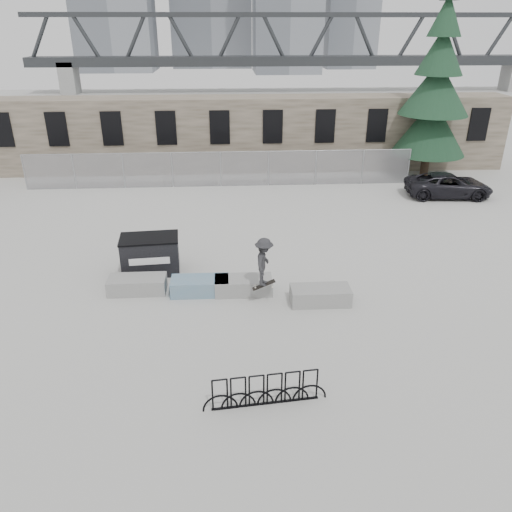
{
  "coord_description": "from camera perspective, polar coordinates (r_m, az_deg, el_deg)",
  "views": [
    {
      "loc": [
        0.36,
        -15.51,
        8.63
      ],
      "look_at": [
        1.29,
        0.07,
        1.3
      ],
      "focal_mm": 35.0,
      "sensor_mm": 36.0,
      "label": 1
    }
  ],
  "objects": [
    {
      "name": "suv",
      "position": [
        29.19,
        21.14,
        7.56
      ],
      "size": [
        4.71,
        2.46,
        1.27
      ],
      "primitive_type": "imported",
      "rotation": [
        0.0,
        0.0,
        1.49
      ],
      "color": "black",
      "rests_on": "ground"
    },
    {
      "name": "planter_offset",
      "position": [
        17.0,
        7.37,
        -4.41
      ],
      "size": [
        2.0,
        0.9,
        0.56
      ],
      "color": "gray",
      "rests_on": "ground"
    },
    {
      "name": "dumpster",
      "position": [
        19.17,
        -11.98,
        0.18
      ],
      "size": [
        2.25,
        1.48,
        1.42
      ],
      "rotation": [
        0.0,
        0.0,
        0.08
      ],
      "color": "black",
      "rests_on": "ground"
    },
    {
      "name": "skateboarder",
      "position": [
        16.25,
        0.92,
        -0.69
      ],
      "size": [
        0.85,
        1.18,
        1.82
      ],
      "rotation": [
        0.0,
        0.0,
        1.33
      ],
      "color": "#29292C",
      "rests_on": "ground"
    },
    {
      "name": "planter_center_right",
      "position": [
        17.48,
        -1.44,
        -3.3
      ],
      "size": [
        2.0,
        0.9,
        0.56
      ],
      "color": "gray",
      "rests_on": "ground"
    },
    {
      "name": "bike_rack",
      "position": [
        12.69,
        1.1,
        -15.07
      ],
      "size": [
        3.13,
        0.38,
        0.9
      ],
      "rotation": [
        0.0,
        0.0,
        0.1
      ],
      "color": "black",
      "rests_on": "ground"
    },
    {
      "name": "stone_wall",
      "position": [
        32.38,
        -4.12,
        13.74
      ],
      "size": [
        36.0,
        2.58,
        4.5
      ],
      "color": "brown",
      "rests_on": "ground"
    },
    {
      "name": "planter_center_left",
      "position": [
        17.55,
        -6.42,
        -3.35
      ],
      "size": [
        2.0,
        0.9,
        0.56
      ],
      "color": "teal",
      "rests_on": "ground"
    },
    {
      "name": "ground",
      "position": [
        17.75,
        -4.16,
        -4.0
      ],
      "size": [
        120.0,
        120.0,
        0.0
      ],
      "primitive_type": "plane",
      "color": "#B9B9B4",
      "rests_on": "ground"
    },
    {
      "name": "chainlink_fence",
      "position": [
        29.02,
        -4.08,
        9.93
      ],
      "size": [
        22.06,
        0.06,
        2.02
      ],
      "color": "gray",
      "rests_on": "ground"
    },
    {
      "name": "planter_far_left",
      "position": [
        18.01,
        -13.41,
        -3.14
      ],
      "size": [
        2.0,
        0.9,
        0.56
      ],
      "color": "gray",
      "rests_on": "ground"
    },
    {
      "name": "spruce_tree",
      "position": [
        32.1,
        19.78,
        16.88
      ],
      "size": [
        4.33,
        4.33,
        11.5
      ],
      "color": "#38281E",
      "rests_on": "ground"
    },
    {
      "name": "truss_bridge",
      "position": [
        71.31,
        4.67,
        21.47
      ],
      "size": [
        70.0,
        3.0,
        9.8
      ],
      "color": "#2D3033",
      "rests_on": "ground"
    }
  ]
}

